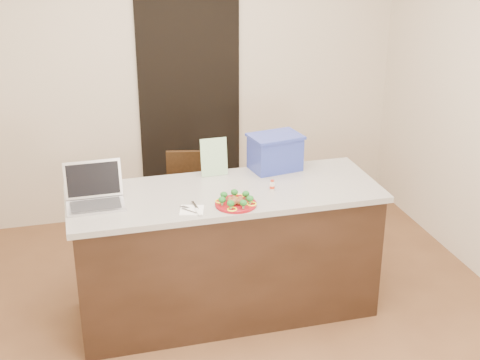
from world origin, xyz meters
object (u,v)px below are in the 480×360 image
object	(u,v)px
chair	(194,200)
blue_box	(275,152)
laptop	(94,193)
plate	(236,204)
island	(226,252)
yogurt_bottle	(272,186)
napkin	(192,210)

from	to	relation	value
chair	blue_box	bearing A→B (deg)	-35.19
laptop	chair	distance (m)	1.23
plate	blue_box	world-z (taller)	blue_box
island	yogurt_bottle	bearing A→B (deg)	-12.86
blue_box	island	bearing A→B (deg)	-155.83
plate	laptop	xyz separation A→B (m)	(-0.85, 0.27, 0.06)
plate	chair	world-z (taller)	plate
napkin	yogurt_bottle	world-z (taller)	yogurt_bottle
plate	laptop	world-z (taller)	laptop
napkin	blue_box	bearing A→B (deg)	37.07
plate	laptop	size ratio (longest dim) A/B	0.72
chair	plate	bearing A→B (deg)	-73.93
yogurt_bottle	blue_box	xyz separation A→B (m)	(0.13, 0.36, 0.10)
plate	yogurt_bottle	bearing A→B (deg)	30.31
island	napkin	size ratio (longest dim) A/B	14.30
plate	blue_box	distance (m)	0.69
island	plate	xyz separation A→B (m)	(0.01, -0.24, 0.47)
laptop	chair	size ratio (longest dim) A/B	0.41
napkin	yogurt_bottle	bearing A→B (deg)	16.93
yogurt_bottle	blue_box	world-z (taller)	blue_box
island	plate	distance (m)	0.53
plate	chair	size ratio (longest dim) A/B	0.30
island	yogurt_bottle	world-z (taller)	yogurt_bottle
plate	chair	distance (m)	1.16
yogurt_bottle	laptop	world-z (taller)	laptop
laptop	blue_box	size ratio (longest dim) A/B	0.92
plate	yogurt_bottle	size ratio (longest dim) A/B	3.67
napkin	yogurt_bottle	size ratio (longest dim) A/B	2.01
blue_box	chair	size ratio (longest dim) A/B	0.45
island	chair	bearing A→B (deg)	93.72
island	blue_box	world-z (taller)	blue_box
yogurt_bottle	laptop	bearing A→B (deg)	175.16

